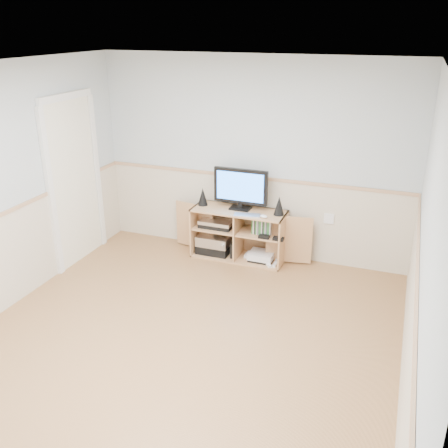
% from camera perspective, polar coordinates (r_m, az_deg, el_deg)
% --- Properties ---
extents(room, '(4.04, 4.54, 2.54)m').
position_cam_1_polar(room, '(4.40, -5.82, 0.41)').
color(room, tan).
rests_on(room, ground).
extents(media_cabinet, '(1.84, 0.44, 0.65)m').
position_cam_1_polar(media_cabinet, '(6.39, 1.86, -0.93)').
color(media_cabinet, tan).
rests_on(media_cabinet, floor).
extents(monitor, '(0.69, 0.18, 0.52)m').
position_cam_1_polar(monitor, '(6.18, 1.91, 4.19)').
color(monitor, black).
rests_on(monitor, media_cabinet).
extents(speaker_left, '(0.12, 0.12, 0.23)m').
position_cam_1_polar(speaker_left, '(6.37, -2.44, 3.16)').
color(speaker_left, black).
rests_on(speaker_left, media_cabinet).
extents(speaker_right, '(0.13, 0.13, 0.24)m').
position_cam_1_polar(speaker_right, '(6.07, 6.31, 2.09)').
color(speaker_right, black).
rests_on(speaker_right, media_cabinet).
extents(keyboard, '(0.34, 0.18, 0.01)m').
position_cam_1_polar(keyboard, '(6.06, 2.65, 1.03)').
color(keyboard, white).
rests_on(keyboard, media_cabinet).
extents(mouse, '(0.11, 0.10, 0.04)m').
position_cam_1_polar(mouse, '(6.00, 4.57, 0.88)').
color(mouse, white).
rests_on(mouse, media_cabinet).
extents(av_components, '(0.51, 0.31, 0.47)m').
position_cam_1_polar(av_components, '(6.49, -0.97, -1.64)').
color(av_components, black).
rests_on(av_components, media_cabinet).
extents(game_consoles, '(0.45, 0.30, 0.11)m').
position_cam_1_polar(game_consoles, '(6.36, 4.23, -3.69)').
color(game_consoles, white).
rests_on(game_consoles, media_cabinet).
extents(game_cases, '(0.24, 0.14, 0.19)m').
position_cam_1_polar(game_cases, '(6.18, 4.42, -0.27)').
color(game_cases, '#3F8C3F').
rests_on(game_cases, media_cabinet).
extents(wall_outlet, '(0.12, 0.03, 0.12)m').
position_cam_1_polar(wall_outlet, '(6.22, 11.91, 0.59)').
color(wall_outlet, white).
rests_on(wall_outlet, wall_back).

